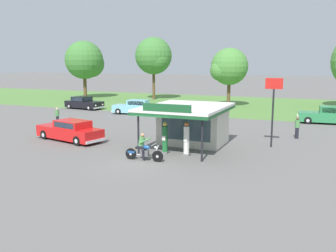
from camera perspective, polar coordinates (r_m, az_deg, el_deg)
name	(u,v)px	position (r m, az deg, el deg)	size (l,w,h in m)	color
ground_plane	(145,161)	(20.93, -3.58, -5.41)	(300.00, 300.00, 0.00)	slate
grass_verge_strip	(248,105)	(49.18, 12.40, 3.18)	(120.00, 24.00, 0.01)	#56843D
service_station_kiosk	(192,121)	(24.67, 3.69, 0.77)	(4.91, 6.43, 3.21)	beige
gas_pump_nearside	(165,139)	(22.44, -0.49, -2.03)	(0.44, 0.44, 1.93)	slate
gas_pump_offside	(186,140)	(21.91, 2.89, -2.21)	(0.44, 0.44, 2.03)	slate
motorcycle_with_rider	(143,149)	(20.83, -3.86, -3.63)	(2.30, 0.70, 1.58)	black
featured_classic_sedan	(70,131)	(27.01, -15.03, -0.75)	(5.77, 2.94, 1.49)	red
parked_car_back_row_far_left	(135,107)	(39.92, -5.12, 2.90)	(5.01, 2.48, 1.55)	#7AC6D1
parked_car_back_row_centre_right	(329,116)	(36.47, 23.76, 1.48)	(5.41, 2.22, 1.61)	#2D844C
parked_car_second_row_spare	(191,110)	(38.11, 3.67, 2.51)	(5.64, 3.35, 1.44)	beige
parked_car_back_row_centre_left	(84,103)	(45.43, -12.99, 3.48)	(5.06, 2.53, 1.47)	black
bystander_leaning_by_kiosk	(297,127)	(28.37, 19.50, -0.18)	(0.34, 0.34, 1.61)	black
bystander_admiring_sedan	(57,116)	(34.30, -16.87, 1.54)	(0.34, 0.34, 1.54)	black
tree_oak_distant_spare	(228,67)	(46.94, 9.35, 9.03)	(4.65, 4.65, 7.37)	brown
tree_oak_far_left	(86,61)	(59.18, -12.69, 9.85)	(5.90, 5.90, 8.89)	brown
tree_oak_centre	(154,57)	(55.50, -2.14, 10.74)	(5.51, 5.51, 9.29)	brown
roadside_pole_sign	(273,100)	(24.68, 16.10, 3.89)	(1.10, 0.12, 4.53)	black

